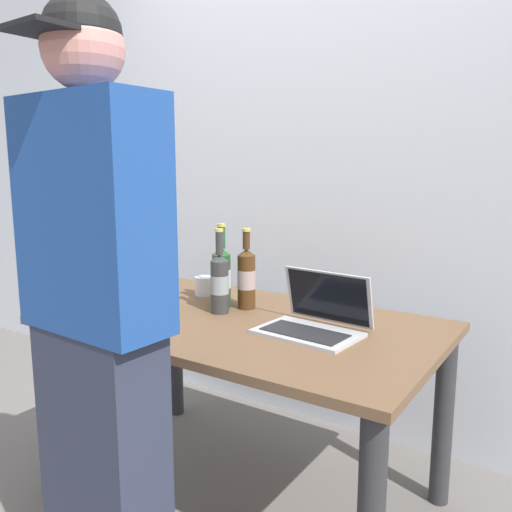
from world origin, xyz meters
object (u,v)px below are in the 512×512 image
object	(u,v)px
beer_bottle_amber	(246,277)
beer_bottle_green	(222,276)
person_figure	(98,328)
laptop	(315,319)
beer_bottle_dark	(220,282)
beer_bottle_brown	(219,274)
coffee_mug	(205,286)

from	to	relation	value
beer_bottle_amber	beer_bottle_green	world-z (taller)	beer_bottle_green
beer_bottle_amber	person_figure	distance (m)	0.85
beer_bottle_green	person_figure	bearing A→B (deg)	-76.05
laptop	beer_bottle_dark	size ratio (longest dim) A/B	1.10
beer_bottle_brown	beer_bottle_green	xyz separation A→B (m)	(0.06, -0.06, 0.01)
person_figure	coffee_mug	xyz separation A→B (m)	(-0.39, 0.92, -0.12)
beer_bottle_dark	beer_bottle_green	bearing A→B (deg)	120.77
beer_bottle_amber	coffee_mug	bearing A→B (deg)	164.14
beer_bottle_brown	beer_bottle_green	distance (m)	0.09
laptop	beer_bottle_amber	world-z (taller)	beer_bottle_amber
beer_bottle_dark	beer_bottle_amber	bearing A→B (deg)	65.84
beer_bottle_brown	beer_bottle_dark	bearing A→B (deg)	-52.15
person_figure	beer_bottle_green	bearing A→B (deg)	103.95
beer_bottle_green	laptop	bearing A→B (deg)	-9.55
person_figure	laptop	bearing A→B (deg)	69.74
beer_bottle_dark	beer_bottle_amber	xyz separation A→B (m)	(0.05, 0.11, 0.00)
person_figure	coffee_mug	bearing A→B (deg)	112.81
beer_bottle_dark	person_figure	xyz separation A→B (m)	(0.16, -0.73, 0.03)
beer_bottle_dark	beer_bottle_brown	xyz separation A→B (m)	(-0.10, 0.13, -0.01)
beer_bottle_brown	person_figure	size ratio (longest dim) A/B	0.18
beer_bottle_brown	beer_bottle_green	size ratio (longest dim) A/B	0.88
laptop	beer_bottle_green	distance (m)	0.48
person_figure	coffee_mug	size ratio (longest dim) A/B	14.31
coffee_mug	beer_bottle_green	bearing A→B (deg)	-32.84
laptop	beer_bottle_green	xyz separation A→B (m)	(-0.47, 0.08, 0.09)
beer_bottle_amber	beer_bottle_green	size ratio (longest dim) A/B	0.95
laptop	person_figure	world-z (taller)	person_figure
person_figure	beer_bottle_dark	bearing A→B (deg)	102.12
beer_bottle_dark	beer_bottle_amber	size ratio (longest dim) A/B	1.02
beer_bottle_green	coffee_mug	distance (m)	0.24
beer_bottle_green	person_figure	world-z (taller)	person_figure
beer_bottle_brown	beer_bottle_green	world-z (taller)	beer_bottle_green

